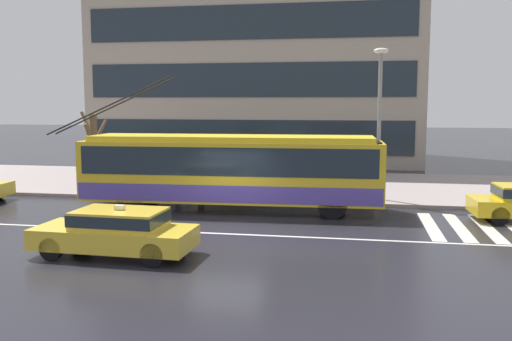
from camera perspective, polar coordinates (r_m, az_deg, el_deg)
name	(u,v)px	position (r m, az deg, el deg)	size (l,w,h in m)	color
ground_plane	(226,225)	(18.88, -3.06, -5.63)	(160.00, 160.00, 0.00)	#222229
sidewalk_slab	(269,184)	(27.83, 1.33, -1.41)	(80.00, 10.00, 0.14)	gray
crosswalk_stripe_edge_near	(431,226)	(19.66, 17.43, -5.42)	(0.44, 4.40, 0.01)	beige
crosswalk_stripe_inner_a	(459,227)	(19.80, 20.03, -5.44)	(0.44, 4.40, 0.01)	beige
crosswalk_stripe_center	(487,228)	(19.97, 22.58, -5.45)	(0.44, 4.40, 0.01)	beige
lane_centre_line	(218,233)	(17.74, -3.95, -6.44)	(72.00, 0.14, 0.01)	silver
trolleybus	(232,169)	(21.28, -2.51, 0.12)	(13.01, 2.91, 5.10)	gold
taxi_oncoming_near	(116,230)	(15.50, -14.09, -5.95)	(4.34, 1.88, 1.39)	yellow
bus_shelter	(227,151)	(24.43, -2.95, 2.05)	(3.77, 1.62, 2.55)	gray
pedestrian_at_shelter	(293,158)	(24.09, 3.86, 1.32)	(1.58, 1.58, 1.97)	#303553
pedestrian_approaching_curb	(175,159)	(24.39, -8.32, 1.14)	(1.42, 1.42, 1.91)	#292F50
pedestrian_walking_past	(199,160)	(23.68, -5.88, 1.07)	(1.01, 1.01, 1.96)	black
street_lamp	(379,110)	(23.35, 12.52, 6.07)	(0.60, 0.32, 6.16)	gray
street_tree_bare	(94,147)	(26.68, -16.25, 2.32)	(1.15, 1.97, 3.57)	brown
office_tower_corner_left	(263,33)	(41.82, 0.68, 13.92)	(22.43, 12.38, 18.38)	#A29588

